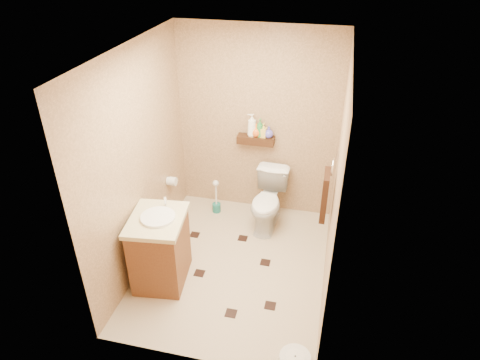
# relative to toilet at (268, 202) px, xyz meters

# --- Properties ---
(ground) EXTENTS (2.50, 2.50, 0.00)m
(ground) POSITION_rel_toilet_xyz_m (-0.23, -0.83, -0.36)
(ground) COLOR tan
(ground) RESTS_ON ground
(wall_back) EXTENTS (2.00, 0.04, 2.40)m
(wall_back) POSITION_rel_toilet_xyz_m (-0.23, 0.42, 0.84)
(wall_back) COLOR tan
(wall_back) RESTS_ON ground
(wall_front) EXTENTS (2.00, 0.04, 2.40)m
(wall_front) POSITION_rel_toilet_xyz_m (-0.23, -2.08, 0.84)
(wall_front) COLOR tan
(wall_front) RESTS_ON ground
(wall_left) EXTENTS (0.04, 2.50, 2.40)m
(wall_left) POSITION_rel_toilet_xyz_m (-1.23, -0.83, 0.84)
(wall_left) COLOR tan
(wall_left) RESTS_ON ground
(wall_right) EXTENTS (0.04, 2.50, 2.40)m
(wall_right) POSITION_rel_toilet_xyz_m (0.77, -0.83, 0.84)
(wall_right) COLOR tan
(wall_right) RESTS_ON ground
(ceiling) EXTENTS (2.00, 2.50, 0.02)m
(ceiling) POSITION_rel_toilet_xyz_m (-0.23, -0.83, 2.04)
(ceiling) COLOR white
(ceiling) RESTS_ON wall_back
(wall_shelf) EXTENTS (0.46, 0.14, 0.10)m
(wall_shelf) POSITION_rel_toilet_xyz_m (-0.23, 0.34, 0.66)
(wall_shelf) COLOR #3D2310
(wall_shelf) RESTS_ON wall_back
(floor_accents) EXTENTS (1.22, 1.28, 0.01)m
(floor_accents) POSITION_rel_toilet_xyz_m (-0.23, -0.89, -0.36)
(floor_accents) COLOR black
(floor_accents) RESTS_ON ground
(toilet) EXTENTS (0.44, 0.72, 0.72)m
(toilet) POSITION_rel_toilet_xyz_m (0.00, 0.00, 0.00)
(toilet) COLOR white
(toilet) RESTS_ON ground
(vanity) EXTENTS (0.61, 0.71, 0.92)m
(vanity) POSITION_rel_toilet_xyz_m (-0.93, -1.19, 0.05)
(vanity) COLOR brown
(vanity) RESTS_ON ground
(bathroom_scale) EXTENTS (0.32, 0.32, 0.06)m
(bathroom_scale) POSITION_rel_toilet_xyz_m (0.59, -1.90, -0.33)
(bathroom_scale) COLOR silver
(bathroom_scale) RESTS_ON ground
(toilet_brush) EXTENTS (0.11, 0.11, 0.48)m
(toilet_brush) POSITION_rel_toilet_xyz_m (-0.71, 0.14, -0.19)
(toilet_brush) COLOR #1B6D67
(toilet_brush) RESTS_ON ground
(towel_ring) EXTENTS (0.12, 0.30, 0.76)m
(towel_ring) POSITION_rel_toilet_xyz_m (0.68, -0.58, 0.59)
(towel_ring) COLOR silver
(towel_ring) RESTS_ON wall_right
(toilet_paper) EXTENTS (0.12, 0.11, 0.12)m
(toilet_paper) POSITION_rel_toilet_xyz_m (-1.17, -0.18, 0.24)
(toilet_paper) COLOR silver
(toilet_paper) RESTS_ON wall_left
(bottle_a) EXTENTS (0.13, 0.13, 0.29)m
(bottle_a) POSITION_rel_toilet_xyz_m (-0.28, 0.34, 0.85)
(bottle_a) COLOR white
(bottle_a) RESTS_ON wall_shelf
(bottle_b) EXTENTS (0.10, 0.10, 0.16)m
(bottle_b) POSITION_rel_toilet_xyz_m (-0.27, 0.34, 0.79)
(bottle_b) COLOR #FFA135
(bottle_b) RESTS_ON wall_shelf
(bottle_c) EXTENTS (0.18, 0.18, 0.16)m
(bottle_c) POSITION_rel_toilet_xyz_m (-0.23, 0.34, 0.79)
(bottle_c) COLOR orange
(bottle_c) RESTS_ON wall_shelf
(bottle_d) EXTENTS (0.09, 0.09, 0.23)m
(bottle_d) POSITION_rel_toilet_xyz_m (-0.19, 0.34, 0.82)
(bottle_d) COLOR #2B833D
(bottle_d) RESTS_ON wall_shelf
(bottle_e) EXTENTS (0.09, 0.09, 0.17)m
(bottle_e) POSITION_rel_toilet_xyz_m (-0.14, 0.34, 0.80)
(bottle_e) COLOR #E4C14C
(bottle_e) RESTS_ON wall_shelf
(bottle_f) EXTENTS (0.14, 0.14, 0.14)m
(bottle_f) POSITION_rel_toilet_xyz_m (-0.07, 0.34, 0.78)
(bottle_f) COLOR #514DC0
(bottle_f) RESTS_ON wall_shelf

